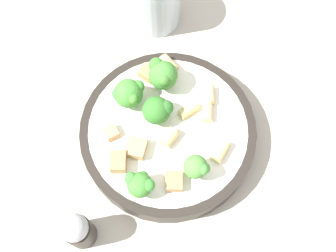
{
  "coord_description": "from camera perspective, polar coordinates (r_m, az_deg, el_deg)",
  "views": [
    {
      "loc": [
        0.02,
        0.2,
        0.54
      ],
      "look_at": [
        0.0,
        0.0,
        0.05
      ],
      "focal_mm": 45.0,
      "sensor_mm": 36.0,
      "label": 1
    }
  ],
  "objects": [
    {
      "name": "chicken_chunk_4",
      "position": [
        0.52,
        -4.34,
        -2.99
      ],
      "size": [
        0.03,
        0.03,
        0.02
      ],
      "primitive_type": "cube",
      "rotation": [
        0.0,
        0.0,
        1.22
      ],
      "color": "tan",
      "rests_on": "pasta_bowl"
    },
    {
      "name": "chicken_chunk_2",
      "position": [
        0.51,
        0.71,
        -7.52
      ],
      "size": [
        0.02,
        0.03,
        0.02
      ],
      "primitive_type": "cube",
      "rotation": [
        0.0,
        0.0,
        1.46
      ],
      "color": "tan",
      "rests_on": "pasta_bowl"
    },
    {
      "name": "chicken_chunk_0",
      "position": [
        0.57,
        -2.77,
        7.14
      ],
      "size": [
        0.03,
        0.03,
        0.01
      ],
      "primitive_type": "cube",
      "rotation": [
        0.0,
        0.0,
        2.48
      ],
      "color": "tan",
      "rests_on": "pasta_bowl"
    },
    {
      "name": "chicken_chunk_3",
      "position": [
        0.52,
        -6.74,
        -4.86
      ],
      "size": [
        0.02,
        0.03,
        0.02
      ],
      "primitive_type": "cube",
      "rotation": [
        0.0,
        0.0,
        1.47
      ],
      "color": "tan",
      "rests_on": "pasta_bowl"
    },
    {
      "name": "broccoli_floret_4",
      "position": [
        0.54,
        -0.6,
        7.01
      ],
      "size": [
        0.04,
        0.04,
        0.05
      ],
      "color": "#84AD60",
      "rests_on": "pasta_bowl"
    },
    {
      "name": "chicken_chunk_1",
      "position": [
        0.54,
        -7.71,
        -0.8
      ],
      "size": [
        0.02,
        0.02,
        0.01
      ],
      "primitive_type": "cube",
      "rotation": [
        0.0,
        0.0,
        2.01
      ],
      "color": "tan",
      "rests_on": "pasta_bowl"
    },
    {
      "name": "pasta_bowl",
      "position": [
        0.55,
        0.0,
        -0.96
      ],
      "size": [
        0.23,
        0.23,
        0.04
      ],
      "color": "#28231E",
      "rests_on": "ground_plane"
    },
    {
      "name": "ground_plane",
      "position": [
        0.57,
        0.0,
        -1.71
      ],
      "size": [
        2.0,
        2.0,
        0.0
      ],
      "primitive_type": "plane",
      "color": "#BCB29E"
    },
    {
      "name": "drinking_glass",
      "position": [
        0.64,
        -1.5,
        16.69
      ],
      "size": [
        0.08,
        0.08,
        0.09
      ],
      "color": "silver",
      "rests_on": "ground_plane"
    },
    {
      "name": "rigatoni_0",
      "position": [
        0.55,
        5.63,
        4.2
      ],
      "size": [
        0.02,
        0.03,
        0.01
      ],
      "primitive_type": "cylinder",
      "rotation": [
        1.57,
        0.0,
        3.03
      ],
      "color": "#E0C67F",
      "rests_on": "pasta_bowl"
    },
    {
      "name": "rigatoni_4",
      "position": [
        0.57,
        0.03,
        8.34
      ],
      "size": [
        0.03,
        0.03,
        0.02
      ],
      "primitive_type": "cylinder",
      "rotation": [
        1.57,
        0.0,
        0.57
      ],
      "color": "#E0C67F",
      "rests_on": "pasta_bowl"
    },
    {
      "name": "broccoli_floret_1",
      "position": [
        0.53,
        -1.41,
        2.2
      ],
      "size": [
        0.04,
        0.04,
        0.04
      ],
      "color": "#9EC175",
      "rests_on": "pasta_bowl"
    },
    {
      "name": "broccoli_floret_2",
      "position": [
        0.54,
        -5.38,
        4.43
      ],
      "size": [
        0.04,
        0.04,
        0.04
      ],
      "color": "#84AD60",
      "rests_on": "pasta_bowl"
    },
    {
      "name": "broccoli_floret_0",
      "position": [
        0.5,
        3.91,
        -5.59
      ],
      "size": [
        0.03,
        0.03,
        0.04
      ],
      "color": "#9EC175",
      "rests_on": "pasta_bowl"
    },
    {
      "name": "pepper_shaker",
      "position": [
        0.52,
        -12.13,
        -13.67
      ],
      "size": [
        0.03,
        0.03,
        0.08
      ],
      "color": "#332D28",
      "rests_on": "ground_plane"
    },
    {
      "name": "rigatoni_1",
      "position": [
        0.53,
        7.1,
        -3.43
      ],
      "size": [
        0.03,
        0.03,
        0.02
      ],
      "primitive_type": "cylinder",
      "rotation": [
        1.57,
        0.0,
        2.51
      ],
      "color": "#E0C67F",
      "rests_on": "pasta_bowl"
    },
    {
      "name": "rigatoni_2",
      "position": [
        0.55,
        5.35,
        2.06
      ],
      "size": [
        0.02,
        0.03,
        0.01
      ],
      "primitive_type": "cylinder",
      "rotation": [
        1.57,
        0.0,
        3.0
      ],
      "color": "#E0C67F",
      "rests_on": "pasta_bowl"
    },
    {
      "name": "broccoli_floret_3",
      "position": [
        0.49,
        -3.82,
        -7.81
      ],
      "size": [
        0.03,
        0.03,
        0.04
      ],
      "color": "#93B766",
      "rests_on": "pasta_bowl"
    },
    {
      "name": "rigatoni_5",
      "position": [
        0.53,
        -0.3,
        -1.63
      ],
      "size": [
        0.03,
        0.03,
        0.02
      ],
      "primitive_type": "cylinder",
      "rotation": [
        1.57,
        0.0,
        2.43
      ],
      "color": "#E0C67F",
      "rests_on": "pasta_bowl"
    },
    {
      "name": "rigatoni_3",
      "position": [
        0.54,
        2.73,
        2.12
      ],
      "size": [
        0.03,
        0.02,
        0.01
      ],
      "primitive_type": "cylinder",
      "rotation": [
        1.57,
        0.0,
        2.08
      ],
      "color": "#E0C67F",
      "rests_on": "pasta_bowl"
    }
  ]
}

